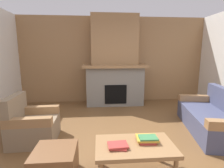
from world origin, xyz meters
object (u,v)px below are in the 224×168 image
Objects in this scene: couch at (214,118)px; coffee_table at (135,148)px; fireplace at (115,67)px; ottoman at (55,164)px; armchair at (32,125)px.

couch is 1.93× the size of coffee_table.
ottoman is (-1.05, -3.27, -0.96)m from fireplace.
couch is (1.81, -2.15, -0.88)m from fireplace.
coffee_table reaches higher than ottoman.
couch is 2.18m from coffee_table.
coffee_table is 1.92× the size of ottoman.
fireplace is at bearing 72.15° from ottoman.
armchair is at bearing -178.33° from couch.
ottoman is (-2.86, -1.12, -0.09)m from couch.
couch reaches higher than coffee_table.
fireplace reaches higher than armchair.
ottoman is at bearing -158.55° from couch.
armchair reaches higher than ottoman.
couch is at bearing 31.41° from coffee_table.
fireplace reaches higher than couch.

